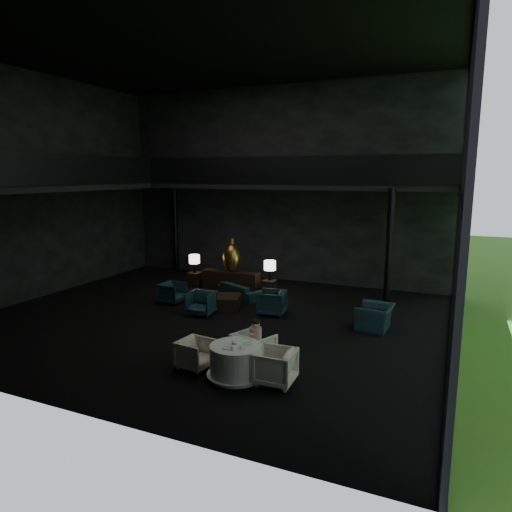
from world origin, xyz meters
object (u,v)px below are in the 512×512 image
at_px(window_armchair, 375,313).
at_px(dining_table, 236,363).
at_px(table_lamp_left, 194,260).
at_px(side_table_left, 195,279).
at_px(sofa, 240,289).
at_px(dining_chair_north, 254,346).
at_px(side_table_right, 269,287).
at_px(bronze_urn, 231,257).
at_px(console, 231,281).
at_px(lounge_armchair_west, 172,292).
at_px(dining_chair_west, 196,353).
at_px(lounge_armchair_east, 272,300).
at_px(lounge_armchair_south, 201,301).
at_px(child, 256,332).
at_px(table_lamp_right, 270,266).
at_px(dining_chair_east, 275,363).
at_px(coffee_table, 225,302).

relative_size(window_armchair, dining_table, 0.88).
bearing_deg(table_lamp_left, dining_table, -52.70).
relative_size(side_table_left, sofa, 0.34).
relative_size(table_lamp_left, sofa, 0.43).
height_order(window_armchair, dining_chair_north, window_armchair).
bearing_deg(dining_table, side_table_right, 106.27).
distance_m(sofa, window_armchair, 5.29).
bearing_deg(bronze_urn, side_table_right, -1.20).
xyz_separation_m(console, side_table_right, (1.60, 0.02, -0.10)).
xyz_separation_m(side_table_right, lounge_armchair_west, (-2.65, -2.48, 0.14)).
bearing_deg(dining_chair_west, lounge_armchair_west, 46.71).
relative_size(lounge_armchair_east, window_armchair, 0.83).
bearing_deg(window_armchair, table_lamp_left, -104.57).
bearing_deg(table_lamp_left, lounge_armchair_south, -55.64).
height_order(lounge_armchair_east, child, child).
bearing_deg(dining_chair_north, console, -36.85).
xyz_separation_m(dining_chair_north, dining_chair_west, (-1.15, -0.73, -0.10)).
xyz_separation_m(table_lamp_right, window_armchair, (4.31, -2.50, -0.55)).
bearing_deg(dining_chair_west, table_lamp_left, 38.78).
xyz_separation_m(bronze_urn, side_table_left, (-1.60, -0.13, -1.00)).
distance_m(dining_chair_east, dining_chair_west, 1.98).
height_order(side_table_right, coffee_table, side_table_right).
relative_size(side_table_left, lounge_armchair_west, 0.70).
distance_m(lounge_armchair_west, dining_chair_west, 5.67).
bearing_deg(lounge_armchair_south, dining_table, -55.14).
relative_size(table_lamp_right, dining_chair_east, 0.82).
xyz_separation_m(side_table_left, table_lamp_right, (3.20, 0.14, 0.77)).
bearing_deg(side_table_right, lounge_armchair_south, -107.31).
distance_m(side_table_left, dining_chair_west, 7.94).
distance_m(bronze_urn, lounge_armchair_west, 2.87).
xyz_separation_m(console, window_armchair, (5.91, -2.43, 0.14)).
height_order(lounge_armchair_west, child, child).
distance_m(table_lamp_left, dining_table, 8.66).
bearing_deg(child, table_lamp_right, -70.98).
bearing_deg(coffee_table, dining_table, -59.73).
bearing_deg(window_armchair, coffee_table, -87.99).
bearing_deg(side_table_left, dining_table, -52.67).
height_order(bronze_urn, table_lamp_left, bronze_urn).
height_order(window_armchair, dining_chair_west, window_armchair).
relative_size(lounge_armchair_west, dining_table, 0.62).
relative_size(lounge_armchair_west, child, 1.29).
height_order(table_lamp_left, dining_chair_west, table_lamp_left).
xyz_separation_m(console, lounge_armchair_west, (-1.05, -2.46, 0.04)).
height_order(lounge_armchair_south, dining_chair_north, dining_chair_north).
relative_size(bronze_urn, table_lamp_right, 1.76).
bearing_deg(sofa, dining_chair_east, 146.45).
height_order(side_table_left, lounge_armchair_east, lounge_armchair_east).
height_order(table_lamp_left, dining_table, table_lamp_left).
bearing_deg(side_table_right, table_lamp_right, 90.00).
height_order(side_table_right, lounge_armchair_west, lounge_armchair_west).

